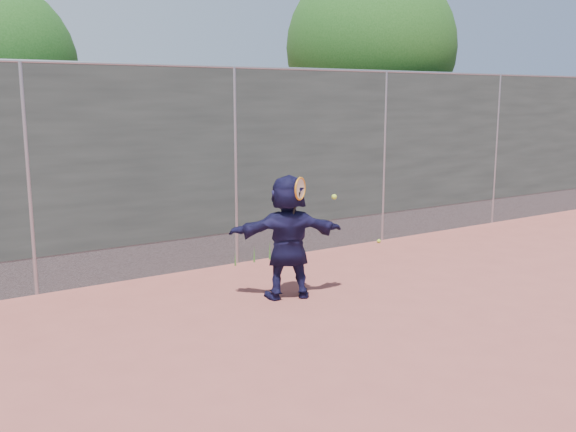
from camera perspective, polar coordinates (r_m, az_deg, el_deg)
ground at (r=7.38m, az=8.71°, el=-9.92°), size 80.00×80.00×0.00m
player at (r=8.21m, az=-0.00°, el=-1.84°), size 1.57×0.96×1.61m
ball_ground at (r=11.56m, az=8.08°, el=-2.22°), size 0.07×0.07×0.07m
fence at (r=9.85m, az=-4.72°, el=4.78°), size 20.00×0.06×3.03m
swing_action at (r=7.99m, az=1.38°, el=2.24°), size 0.66×0.17×0.51m
tree_right at (r=14.37m, az=7.80°, el=14.14°), size 3.78×3.60×5.39m
weed_clump at (r=10.14m, az=-2.82°, el=-3.35°), size 0.68×0.07×0.30m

